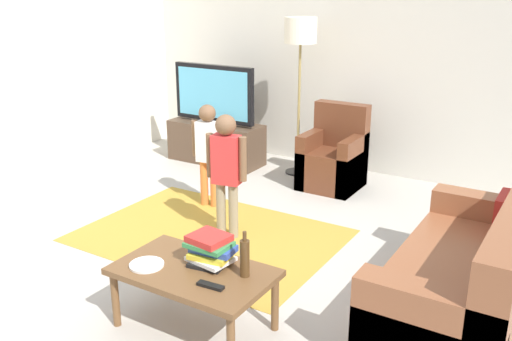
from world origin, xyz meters
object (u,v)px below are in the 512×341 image
tv_stand (216,143)px  child_near_tv (208,146)px  floor_lamp (300,39)px  bottle (245,258)px  coffee_table (194,276)px  book_stack (210,250)px  couch (473,280)px  plate (147,265)px  tv (214,95)px  armchair (334,160)px  child_center (226,165)px  tv_remote (210,286)px

tv_stand → child_near_tv: (0.79, -1.23, 0.38)m
floor_lamp → bottle: (1.23, -3.04, -1.00)m
floor_lamp → coffee_table: floor_lamp is taller
child_near_tv → book_stack: 2.05m
couch → plate: couch is taller
tv_stand → coffee_table: 3.58m
floor_lamp → bottle: floor_lamp is taller
child_near_tv → coffee_table: 2.13m
tv → armchair: (1.61, -0.02, -0.55)m
couch → child_center: 2.14m
floor_lamp → coffee_table: 3.47m
couch → bottle: couch is taller
child_near_tv → coffee_table: (1.18, -1.76, -0.25)m
tv → coffee_table: tv is taller
floor_lamp → tv_remote: bearing=-71.0°
book_stack → tv_stand: bearing=125.1°
bottle → plate: bottle is taller
floor_lamp → tv_stand: bearing=-171.9°
child_near_tv → bottle: 2.24m
armchair → coffee_table: 2.97m
armchair → plate: size_ratio=4.09×
tv → child_near_tv: (0.79, -1.21, -0.23)m
couch → coffee_table: (-1.49, -1.03, 0.08)m
couch → tv_remote: couch is taller
tv → armchair: 1.70m
armchair → tv_remote: bearing=-79.3°
child_center → bottle: bearing=-51.2°
child_near_tv → tv_stand: bearing=122.9°
tv_stand → coffee_table: bearing=-56.6°
tv → couch: size_ratio=0.61×
armchair → bottle: size_ratio=3.03×
tv → book_stack: 3.51m
tv_stand → tv_remote: size_ratio=7.06×
armchair → coffee_table: armchair is taller
child_center → plate: child_center is taller
couch → tv_remote: 1.72m
coffee_table → tv_remote: (0.22, -0.12, 0.06)m
floor_lamp → coffee_table: (0.91, -3.14, -1.17)m
tv → child_center: tv is taller
child_center → coffee_table: 1.43m
armchair → book_stack: (0.41, -2.83, 0.22)m
child_center → book_stack: size_ratio=3.62×
book_stack → plate: (-0.33, -0.24, -0.09)m
tv_stand → bottle: (2.29, -2.89, 0.30)m
tv_stand → couch: couch is taller
child_near_tv → tv_remote: child_near_tv is taller
plate → coffee_table: bearing=23.2°
bottle → coffee_table: bearing=-162.6°
tv → tv_remote: bearing=-54.7°
child_center → bottle: 1.49m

